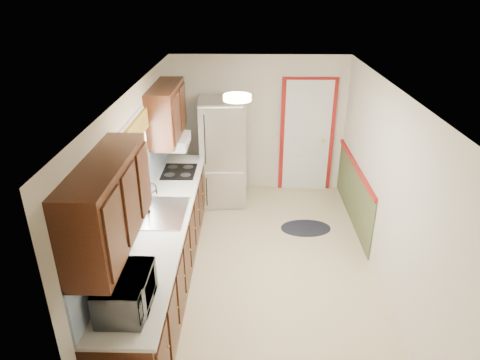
{
  "coord_description": "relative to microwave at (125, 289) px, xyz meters",
  "views": [
    {
      "loc": [
        -0.18,
        -4.69,
        3.49
      ],
      "look_at": [
        -0.28,
        0.32,
        1.15
      ],
      "focal_mm": 32.0,
      "sensor_mm": 36.0,
      "label": 1
    }
  ],
  "objects": [
    {
      "name": "ceiling_fixture",
      "position": [
        0.9,
        1.65,
        1.22
      ],
      "size": [
        0.3,
        0.3,
        0.06
      ],
      "primitive_type": "cylinder",
      "color": "#FFD88C",
      "rests_on": "room_shell"
    },
    {
      "name": "kitchen_run",
      "position": [
        -0.04,
        1.56,
        -0.33
      ],
      "size": [
        0.63,
        4.0,
        2.2
      ],
      "color": "#37180C",
      "rests_on": "ground"
    },
    {
      "name": "microwave",
      "position": [
        0.0,
        0.0,
        0.0
      ],
      "size": [
        0.33,
        0.6,
        0.4
      ],
      "primitive_type": "imported",
      "rotation": [
        0.0,
        0.0,
        1.57
      ],
      "color": "white",
      "rests_on": "kitchen_run"
    },
    {
      "name": "cooktop",
      "position": [
        0.01,
        2.87,
        -0.19
      ],
      "size": [
        0.48,
        0.57,
        0.02
      ],
      "primitive_type": "cube",
      "color": "black",
      "rests_on": "kitchen_run"
    },
    {
      "name": "room_shell",
      "position": [
        1.2,
        1.85,
        0.06
      ],
      "size": [
        3.2,
        5.2,
        2.52
      ],
      "color": "beige",
      "rests_on": "ground"
    },
    {
      "name": "rug",
      "position": [
        1.93,
        2.87,
        -1.14
      ],
      "size": [
        0.8,
        0.54,
        0.01
      ],
      "primitive_type": "ellipsoid",
      "rotation": [
        0.0,
        0.0,
        0.05
      ],
      "color": "black",
      "rests_on": "ground"
    },
    {
      "name": "refrigerator",
      "position": [
        0.6,
        3.78,
        -0.25
      ],
      "size": [
        0.79,
        0.77,
        1.79
      ],
      "rotation": [
        0.0,
        0.0,
        0.07
      ],
      "color": "#B7B7BC",
      "rests_on": "ground"
    },
    {
      "name": "back_wall_trim",
      "position": [
        2.19,
        4.06,
        -0.25
      ],
      "size": [
        1.12,
        2.3,
        2.08
      ],
      "color": "maroon",
      "rests_on": "ground"
    }
  ]
}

